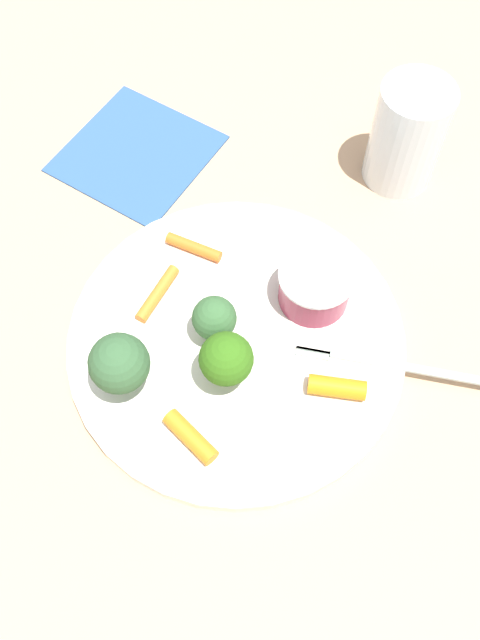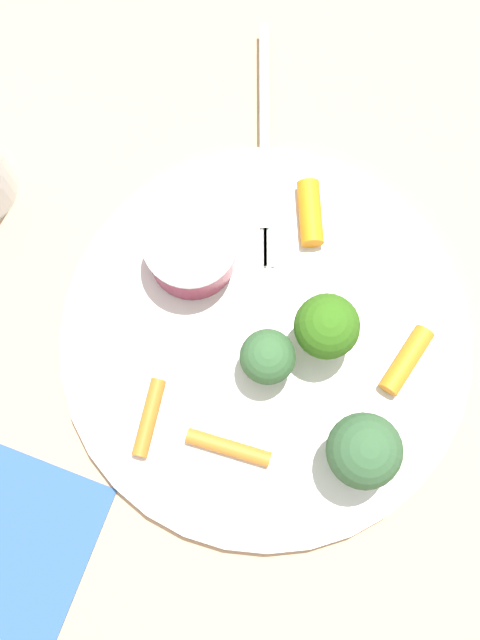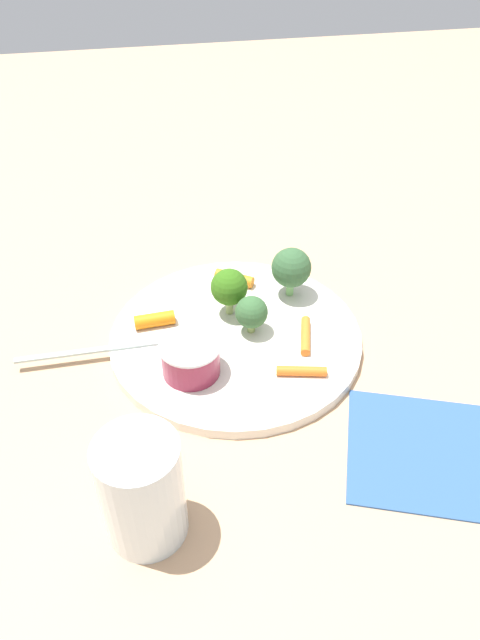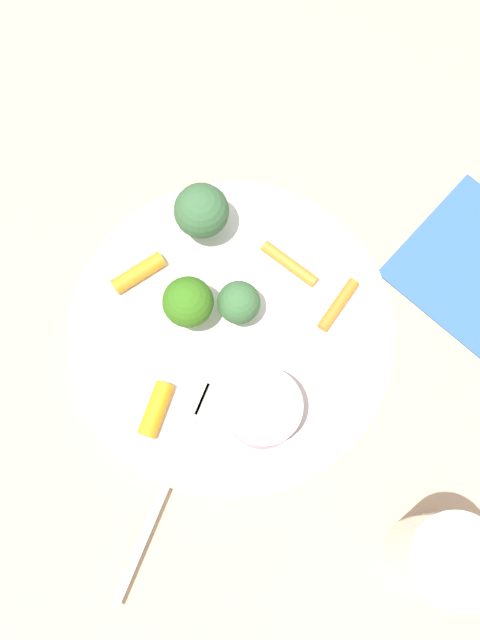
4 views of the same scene
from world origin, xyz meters
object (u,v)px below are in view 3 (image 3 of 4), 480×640
at_px(sauce_cup, 191,358).
at_px(drinking_glass, 142,490).
at_px(carrot_stick_1, 302,371).
at_px(napkin, 419,451).
at_px(plate, 236,337).
at_px(carrot_stick_2, 155,320).
at_px(broccoli_floret_0, 252,313).
at_px(carrot_stick_3, 234,278).
at_px(broccoli_floret_2, 291,268).
at_px(fork, 108,349).
at_px(carrot_stick_0, 306,336).
at_px(broccoli_floret_1, 225,288).

distance_m(sauce_cup, drinking_glass, 0.17).
relative_size(carrot_stick_1, napkin, 0.38).
height_order(plate, carrot_stick_1, carrot_stick_1).
distance_m(plate, sauce_cup, 0.08).
relative_size(carrot_stick_1, carrot_stick_2, 1.14).
relative_size(broccoli_floret_0, carrot_stick_3, 0.93).
bearing_deg(plate, broccoli_floret_0, -92.64).
bearing_deg(carrot_stick_1, broccoli_floret_2, -9.94).
xyz_separation_m(carrot_stick_2, carrot_stick_3, (0.06, -0.10, -0.00)).
relative_size(carrot_stick_1, fork, 0.27).
distance_m(sauce_cup, carrot_stick_0, 0.13).
height_order(broccoli_floret_0, drinking_glass, drinking_glass).
xyz_separation_m(sauce_cup, carrot_stick_3, (0.14, -0.07, -0.01)).
xyz_separation_m(broccoli_floret_2, carrot_stick_1, (-0.14, 0.02, -0.03)).
height_order(sauce_cup, broccoli_floret_2, broccoli_floret_2).
height_order(broccoli_floret_0, broccoli_floret_1, broccoli_floret_1).
bearing_deg(sauce_cup, drinking_glass, 160.17).
bearing_deg(napkin, broccoli_floret_1, 32.73).
relative_size(broccoli_floret_0, napkin, 0.34).
xyz_separation_m(carrot_stick_2, napkin, (-0.22, -0.23, -0.02)).
distance_m(carrot_stick_0, carrot_stick_1, 0.06).
relative_size(plate, broccoli_floret_0, 6.18).
distance_m(carrot_stick_0, napkin, 0.17).
xyz_separation_m(carrot_stick_2, drinking_glass, (-0.24, 0.03, 0.03)).
relative_size(carrot_stick_0, fork, 0.30).
relative_size(plate, fork, 1.49).
bearing_deg(broccoli_floret_0, carrot_stick_3, 0.89).
bearing_deg(fork, carrot_stick_0, -96.79).
relative_size(fork, drinking_glass, 1.82).
height_order(carrot_stick_0, carrot_stick_2, carrot_stick_2).
distance_m(carrot_stick_3, drinking_glass, 0.33).
xyz_separation_m(plate, carrot_stick_3, (0.09, -0.02, 0.01)).
bearing_deg(napkin, plate, 36.76).
bearing_deg(carrot_stick_1, plate, 35.01).
distance_m(carrot_stick_2, carrot_stick_3, 0.12).
relative_size(broccoli_floret_1, fork, 0.31).
relative_size(plate, carrot_stick_1, 5.45).
bearing_deg(napkin, carrot_stick_3, 23.65).
relative_size(broccoli_floret_2, carrot_stick_0, 1.10).
bearing_deg(carrot_stick_3, plate, 170.02).
xyz_separation_m(carrot_stick_1, fork, (0.08, 0.20, -0.00)).
bearing_deg(fork, plate, -90.16).
relative_size(carrot_stick_0, carrot_stick_1, 1.10).
distance_m(sauce_cup, broccoli_floret_0, 0.09).
bearing_deg(fork, carrot_stick_2, -60.27).
relative_size(broccoli_floret_0, fork, 0.24).
distance_m(broccoli_floret_0, broccoli_floret_2, 0.08).
bearing_deg(sauce_cup, carrot_stick_1, -103.68).
bearing_deg(carrot_stick_2, broccoli_floret_2, -80.80).
height_order(carrot_stick_2, fork, carrot_stick_2).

